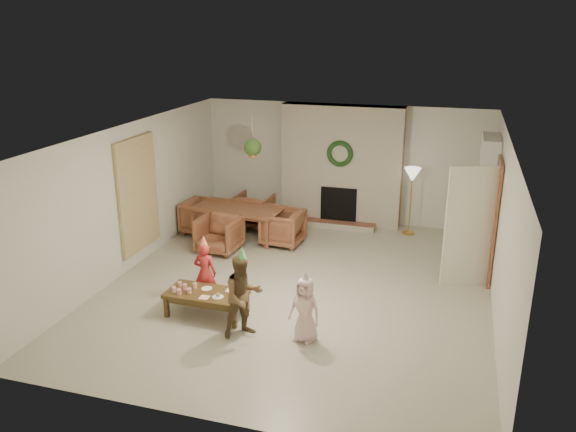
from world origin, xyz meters
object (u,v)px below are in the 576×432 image
at_px(dining_chair_left, 203,217).
at_px(child_plaid, 243,296).
at_px(coffee_table_top, 206,294).
at_px(child_red, 205,273).
at_px(dining_chair_far, 254,210).
at_px(child_pink, 305,310).
at_px(dining_table, 237,223).
at_px(dining_chair_near, 219,234).
at_px(dining_chair_right, 283,227).

relative_size(dining_chair_left, child_plaid, 0.64).
relative_size(coffee_table_top, child_red, 1.22).
distance_m(dining_chair_far, child_pink, 4.72).
relative_size(dining_table, dining_chair_near, 2.34).
bearing_deg(dining_chair_left, child_plaid, -143.30).
relative_size(dining_chair_near, dining_chair_far, 1.00).
distance_m(coffee_table_top, child_plaid, 0.85).
bearing_deg(child_pink, dining_table, 138.12).
relative_size(dining_chair_near, dining_chair_right, 1.00).
height_order(dining_chair_far, coffee_table_top, dining_chair_far).
height_order(dining_chair_right, child_plaid, child_plaid).
distance_m(dining_chair_right, child_pink, 3.57).
relative_size(dining_chair_right, coffee_table_top, 0.64).
bearing_deg(coffee_table_top, dining_chair_right, 86.66).
xyz_separation_m(dining_chair_left, child_plaid, (2.23, -3.55, 0.24)).
xyz_separation_m(dining_chair_near, coffee_table_top, (0.79, -2.33, -0.01)).
xyz_separation_m(coffee_table_top, child_pink, (1.56, -0.28, 0.12)).
relative_size(dining_table, dining_chair_right, 2.34).
xyz_separation_m(dining_chair_right, child_pink, (1.33, -3.31, 0.12)).
height_order(dining_chair_right, child_pink, child_pink).
xyz_separation_m(dining_chair_near, dining_chair_left, (-0.71, 0.83, 0.00)).
bearing_deg(child_red, dining_chair_near, -77.03).
bearing_deg(dining_chair_left, child_pink, -133.77).
bearing_deg(child_plaid, child_pink, -36.40).
xyz_separation_m(dining_table, child_red, (0.55, -2.72, 0.17)).
height_order(dining_chair_left, dining_chair_right, same).
distance_m(dining_chair_right, child_red, 2.68).
relative_size(child_red, child_pink, 1.05).
xyz_separation_m(dining_table, dining_chair_far, (0.06, 0.77, 0.03)).
distance_m(child_red, child_plaid, 1.19).
relative_size(dining_chair_right, child_pink, 0.82).
bearing_deg(child_plaid, dining_chair_near, 75.99).
bearing_deg(dining_chair_right, child_red, -4.34).
xyz_separation_m(dining_table, child_pink, (2.30, -3.39, 0.15)).
xyz_separation_m(dining_chair_left, coffee_table_top, (1.50, -3.17, -0.01)).
distance_m(dining_table, child_pink, 4.09).
relative_size(dining_chair_left, child_red, 0.78).
distance_m(dining_chair_near, child_red, 2.05).
bearing_deg(dining_chair_far, child_red, 102.49).
bearing_deg(dining_chair_far, dining_table, 90.00).
bearing_deg(dining_chair_left, dining_chair_right, -90.00).
bearing_deg(coffee_table_top, child_red, 117.05).
relative_size(dining_chair_far, dining_chair_right, 1.00).
bearing_deg(dining_table, child_red, -74.06).
xyz_separation_m(dining_table, coffee_table_top, (0.73, -3.10, 0.02)).
xyz_separation_m(dining_chair_near, child_pink, (2.36, -2.62, 0.12)).
bearing_deg(child_red, coffee_table_top, 111.71).
height_order(dining_chair_far, child_red, child_red).
relative_size(coffee_table_top, child_pink, 1.28).
bearing_deg(dining_chair_near, dining_table, 90.00).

